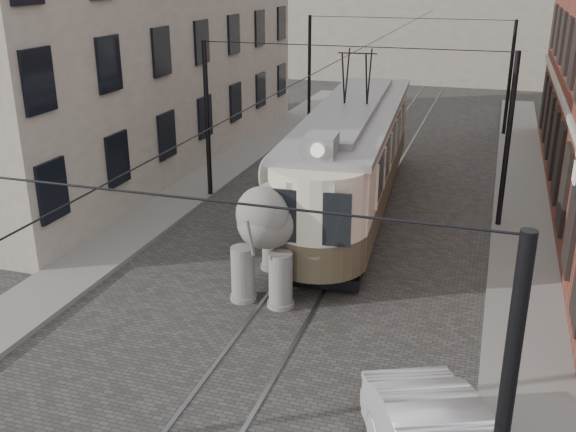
% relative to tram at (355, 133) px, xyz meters
% --- Properties ---
extents(ground, '(120.00, 120.00, 0.00)m').
position_rel_tram_xyz_m(ground, '(0.06, -6.56, -2.86)').
color(ground, '#423F3D').
extents(tram_rails, '(1.54, 80.00, 0.02)m').
position_rel_tram_xyz_m(tram_rails, '(0.06, -6.56, -2.85)').
color(tram_rails, slate).
rests_on(tram_rails, ground).
extents(sidewalk_right, '(2.00, 60.00, 0.15)m').
position_rel_tram_xyz_m(sidewalk_right, '(6.06, -6.56, -2.78)').
color(sidewalk_right, slate).
rests_on(sidewalk_right, ground).
extents(sidewalk_left, '(2.00, 60.00, 0.15)m').
position_rel_tram_xyz_m(sidewalk_left, '(-6.44, -6.56, -2.78)').
color(sidewalk_left, slate).
rests_on(sidewalk_left, ground).
extents(stucco_building, '(7.00, 24.00, 10.00)m').
position_rel_tram_xyz_m(stucco_building, '(-10.94, 3.44, 2.14)').
color(stucco_building, gray).
rests_on(stucco_building, ground).
extents(catenary, '(11.00, 30.20, 6.00)m').
position_rel_tram_xyz_m(catenary, '(-0.14, -1.56, 0.14)').
color(catenary, black).
rests_on(catenary, ground).
extents(tram, '(3.98, 14.59, 5.72)m').
position_rel_tram_xyz_m(tram, '(0.00, 0.00, 0.00)').
color(tram, beige).
rests_on(tram, ground).
extents(elephant, '(3.32, 5.67, 3.38)m').
position_rel_tram_xyz_m(elephant, '(-0.61, -7.10, -1.17)').
color(elephant, slate).
rests_on(elephant, ground).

